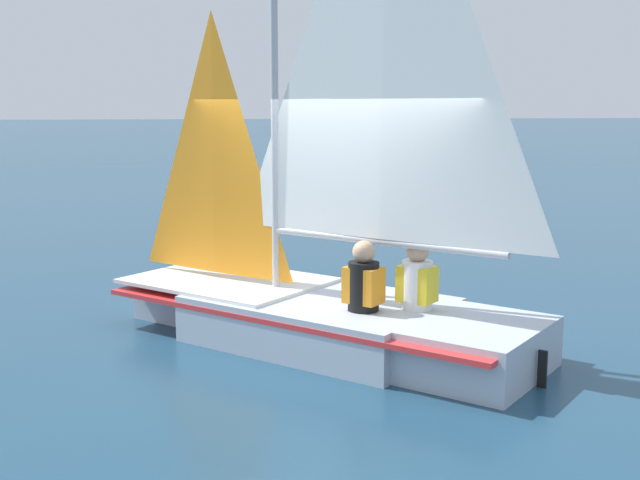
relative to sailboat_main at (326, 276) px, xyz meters
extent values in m
plane|color=navy|center=(-0.06, 0.05, -0.72)|extent=(260.00, 260.00, 0.00)
cube|color=#B2BCCC|center=(-0.06, 0.05, -0.48)|extent=(2.97, 2.94, 0.48)
cube|color=#B2BCCC|center=(-1.35, 1.28, -0.48)|extent=(1.39, 1.39, 0.48)
cube|color=#B2BCCC|center=(1.24, -1.17, -0.48)|extent=(1.74, 1.75, 0.48)
cube|color=red|center=(-0.06, 0.05, -0.32)|extent=(4.41, 4.30, 0.05)
cube|color=silver|center=(-0.97, 0.92, -0.22)|extent=(2.55, 2.53, 0.04)
cylinder|color=#B7B7BC|center=(-0.47, 0.45, 2.25)|extent=(0.08, 0.08, 4.98)
cylinder|color=#B7B7BC|center=(0.47, -0.45, 0.42)|extent=(1.93, 1.84, 0.07)
pyramid|color=white|center=(0.47, -0.45, 2.54)|extent=(1.83, 1.73, 4.18)
pyramid|color=orange|center=(-1.09, 1.04, 1.30)|extent=(1.16, 1.10, 2.87)
cube|color=black|center=(1.66, -1.58, -0.55)|extent=(0.08, 0.08, 0.34)
cube|color=black|center=(0.28, -0.54, -0.49)|extent=(0.37, 0.37, 0.45)
cylinder|color=black|center=(0.28, -0.54, -0.01)|extent=(0.42, 0.42, 0.50)
cube|color=orange|center=(0.28, -0.54, 0.01)|extent=(0.43, 0.42, 0.35)
sphere|color=tan|center=(0.28, -0.54, 0.34)|extent=(0.22, 0.22, 0.22)
cube|color=black|center=(0.81, -0.56, -0.49)|extent=(0.37, 0.37, 0.45)
cylinder|color=white|center=(0.81, -0.56, -0.01)|extent=(0.42, 0.42, 0.50)
cube|color=yellow|center=(0.81, -0.56, 0.01)|extent=(0.43, 0.42, 0.35)
sphere|color=tan|center=(0.81, -0.56, 0.34)|extent=(0.22, 0.22, 0.22)
cylinder|color=black|center=(0.81, -0.56, 0.42)|extent=(0.30, 0.30, 0.06)
camera|label=1|loc=(-1.24, -7.91, 1.73)|focal=45.00mm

